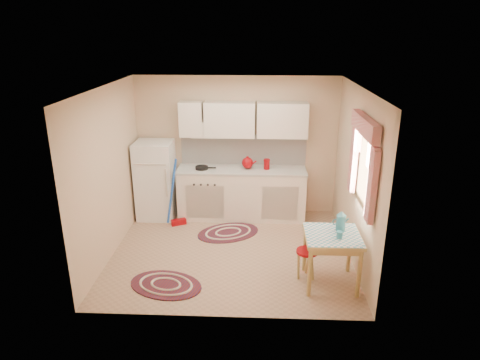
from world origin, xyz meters
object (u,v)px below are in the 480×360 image
Objects in this scene: stool at (306,264)px; fridge at (156,180)px; base_cabinets at (242,194)px; table at (331,259)px.

fridge is at bearing 142.28° from stool.
fridge reaches higher than base_cabinets.
base_cabinets reaches higher than table.
stool is at bearing 158.47° from table.
stool is (2.51, -1.94, -0.49)m from fridge.
fridge is 3.50m from table.
base_cabinets is 3.12× the size of table.
fridge is 1.56m from base_cabinets.
table is 1.71× the size of stool.
table is at bearing -36.23° from fridge.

